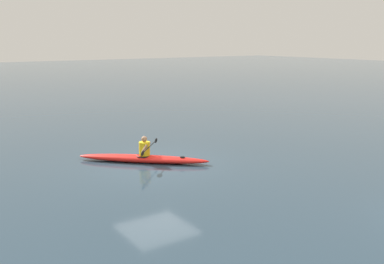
# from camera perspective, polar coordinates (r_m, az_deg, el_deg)

# --- Properties ---
(ground_plane) EXTENTS (160.00, 160.00, 0.00)m
(ground_plane) POSITION_cam_1_polar(r_m,az_deg,el_deg) (15.62, -4.83, -4.32)
(ground_plane) COLOR #283D4C
(kayak) EXTENTS (3.95, 3.79, 0.27)m
(kayak) POSITION_cam_1_polar(r_m,az_deg,el_deg) (15.94, -6.49, -3.51)
(kayak) COLOR red
(kayak) RESTS_ON ground
(kayaker) EXTENTS (1.63, 1.72, 0.71)m
(kayaker) POSITION_cam_1_polar(r_m,az_deg,el_deg) (15.81, -6.23, -2.05)
(kayaker) COLOR yellow
(kayaker) RESTS_ON kayak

